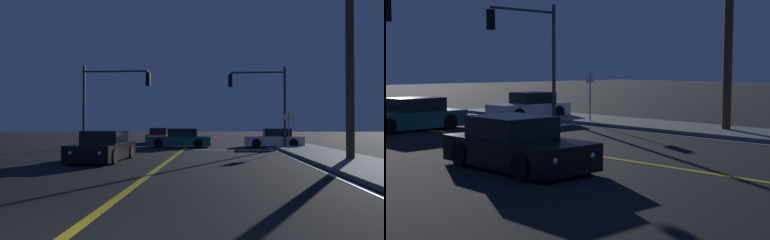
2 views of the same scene
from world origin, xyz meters
The scene contains 12 objects.
sidewalk_right centered at (7.67, 9.84, 0.07)m, with size 3.20×35.44×0.15m, color slate.
lane_line_center centered at (0.00, 9.84, 0.01)m, with size 0.20×33.47×0.01m, color gold.
lane_line_edge_right centered at (5.82, 9.84, 0.01)m, with size 0.16×33.47×0.01m, color white.
stop_bar centered at (3.03, 18.19, 0.01)m, with size 6.07×0.50×0.01m, color white.
car_distant_tail_black centered at (-2.89, 11.11, 0.58)m, with size 2.04×4.30×1.34m.
car_parked_curb_teal centered at (-0.49, 21.15, 0.58)m, with size 4.59×1.93×1.34m.
car_following_oncoming_white centered at (6.32, 21.71, 0.58)m, with size 4.19×1.94×1.34m.
car_lead_oncoming_red centered at (-2.97, 26.68, 0.58)m, with size 1.93×4.36×1.34m.
traffic_signal_near_right centered at (5.43, 20.49, 3.78)m, with size 3.99×0.28×5.66m.
traffic_signal_far_left centered at (-5.16, 19.09, 3.80)m, with size 4.65×0.28×5.63m.
utility_pole_right centered at (7.97, 11.49, 5.82)m, with size 1.77×0.35×11.33m.
street_sign_corner centered at (6.57, 17.69, 1.58)m, with size 0.56×0.10×2.35m.
Camera 1 is at (2.16, -4.34, 1.60)m, focal length 33.08 mm.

